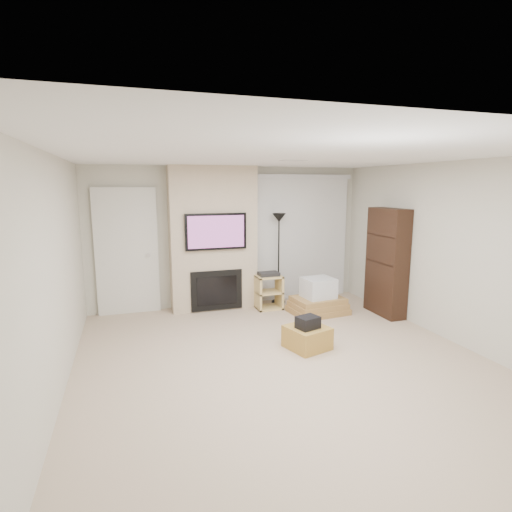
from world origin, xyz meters
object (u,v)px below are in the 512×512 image
object	(u,v)px
floor_lamp	(279,233)
ottoman	(307,337)
av_stand	(269,289)
box_stack	(318,300)
bookshelf	(387,262)

from	to	relation	value
floor_lamp	ottoman	bearing A→B (deg)	-100.67
av_stand	box_stack	distance (m)	0.89
ottoman	av_stand	xyz separation A→B (m)	(0.10, 1.83, 0.20)
av_stand	bookshelf	world-z (taller)	bookshelf
box_stack	bookshelf	xyz separation A→B (m)	(1.06, -0.39, 0.67)
ottoman	bookshelf	size ratio (longest dim) A/B	0.28
ottoman	box_stack	world-z (taller)	box_stack
av_stand	bookshelf	bearing A→B (deg)	-26.81
floor_lamp	box_stack	world-z (taller)	floor_lamp
ottoman	bookshelf	distance (m)	2.23
ottoman	av_stand	distance (m)	1.84
ottoman	bookshelf	xyz separation A→B (m)	(1.88, 0.93, 0.75)
av_stand	bookshelf	xyz separation A→B (m)	(1.78, -0.90, 0.55)
floor_lamp	av_stand	world-z (taller)	floor_lamp
av_stand	bookshelf	size ratio (longest dim) A/B	0.37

